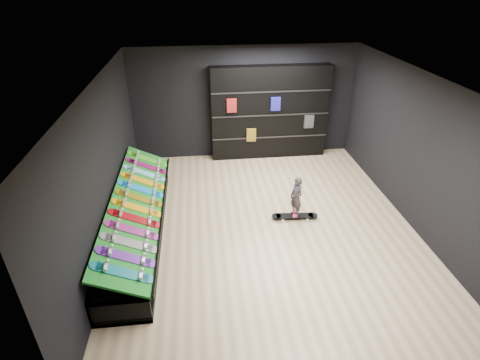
{
  "coord_description": "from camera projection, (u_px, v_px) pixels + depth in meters",
  "views": [
    {
      "loc": [
        -1.25,
        -6.21,
        4.63
      ],
      "look_at": [
        -0.5,
        0.2,
        1.0
      ],
      "focal_mm": 28.0,
      "sensor_mm": 36.0,
      "label": 1
    }
  ],
  "objects": [
    {
      "name": "display_board_4",
      "position": [
        135.0,
        218.0,
        6.71
      ],
      "size": [
        0.93,
        0.22,
        0.5
      ],
      "primitive_type": null,
      "rotation": [
        0.0,
        0.44,
        0.0
      ],
      "color": "red",
      "rests_on": "turf_ramp"
    },
    {
      "name": "display_board_7",
      "position": [
        141.0,
        189.0,
        7.61
      ],
      "size": [
        0.93,
        0.22,
        0.5
      ],
      "primitive_type": null,
      "rotation": [
        0.0,
        0.44,
        0.0
      ],
      "color": "blue",
      "rests_on": "turf_ramp"
    },
    {
      "name": "wall_right",
      "position": [
        418.0,
        153.0,
        7.34
      ],
      "size": [
        0.02,
        7.0,
        3.0
      ],
      "primitive_type": "cube",
      "color": "black",
      "rests_on": "ground"
    },
    {
      "name": "display_board_3",
      "position": [
        132.0,
        230.0,
        6.41
      ],
      "size": [
        0.93,
        0.22,
        0.5
      ],
      "primitive_type": null,
      "rotation": [
        0.0,
        0.44,
        0.0
      ],
      "color": "#2626BF",
      "rests_on": "turf_ramp"
    },
    {
      "name": "display_board_8",
      "position": [
        143.0,
        181.0,
        7.91
      ],
      "size": [
        0.93,
        0.22,
        0.5
      ],
      "primitive_type": null,
      "rotation": [
        0.0,
        0.44,
        0.0
      ],
      "color": "orange",
      "rests_on": "turf_ramp"
    },
    {
      "name": "wall_left",
      "position": [
        104.0,
        169.0,
        6.73
      ],
      "size": [
        0.02,
        7.0,
        3.0
      ],
      "primitive_type": "cube",
      "color": "black",
      "rests_on": "ground"
    },
    {
      "name": "display_board_9",
      "position": [
        145.0,
        173.0,
        8.21
      ],
      "size": [
        0.93,
        0.22,
        0.5
      ],
      "primitive_type": null,
      "rotation": [
        0.0,
        0.44,
        0.0
      ],
      "color": "#0CB2E5",
      "rests_on": "turf_ramp"
    },
    {
      "name": "floor",
      "position": [
        265.0,
        225.0,
        7.77
      ],
      "size": [
        6.0,
        7.0,
        0.01
      ],
      "primitive_type": "cube",
      "color": "tan",
      "rests_on": "ground"
    },
    {
      "name": "display_board_1",
      "position": [
        126.0,
        257.0,
        5.81
      ],
      "size": [
        0.93,
        0.22,
        0.5
      ],
      "primitive_type": null,
      "rotation": [
        0.0,
        0.44,
        0.0
      ],
      "color": "purple",
      "rests_on": "turf_ramp"
    },
    {
      "name": "floor_skateboard",
      "position": [
        295.0,
        217.0,
        7.95
      ],
      "size": [
        0.99,
        0.3,
        0.09
      ],
      "primitive_type": null,
      "rotation": [
        0.0,
        0.0,
        -0.08
      ],
      "color": "black",
      "rests_on": "ground"
    },
    {
      "name": "display_board_2",
      "position": [
        129.0,
        243.0,
        6.11
      ],
      "size": [
        0.93,
        0.22,
        0.5
      ],
      "primitive_type": null,
      "rotation": [
        0.0,
        0.44,
        0.0
      ],
      "color": "black",
      "rests_on": "turf_ramp"
    },
    {
      "name": "back_shelving",
      "position": [
        270.0,
        113.0,
        10.09
      ],
      "size": [
        3.15,
        0.37,
        2.52
      ],
      "primitive_type": "cube",
      "color": "black",
      "rests_on": "ground"
    },
    {
      "name": "display_board_11",
      "position": [
        148.0,
        159.0,
        8.8
      ],
      "size": [
        0.93,
        0.22,
        0.5
      ],
      "primitive_type": null,
      "rotation": [
        0.0,
        0.44,
        0.0
      ],
      "color": "green",
      "rests_on": "turf_ramp"
    },
    {
      "name": "turf_ramp",
      "position": [
        138.0,
        204.0,
        7.17
      ],
      "size": [
        0.92,
        4.5,
        0.46
      ],
      "primitive_type": "cube",
      "rotation": [
        0.0,
        0.44,
        0.0
      ],
      "color": "#0F6015",
      "rests_on": "display_rack"
    },
    {
      "name": "display_board_10",
      "position": [
        146.0,
        166.0,
        8.51
      ],
      "size": [
        0.93,
        0.22,
        0.5
      ],
      "primitive_type": null,
      "rotation": [
        0.0,
        0.44,
        0.0
      ],
      "color": "#E5198C",
      "rests_on": "turf_ramp"
    },
    {
      "name": "ceiling",
      "position": [
        271.0,
        81.0,
        6.3
      ],
      "size": [
        6.0,
        7.0,
        0.01
      ],
      "primitive_type": "cube",
      "color": "white",
      "rests_on": "ground"
    },
    {
      "name": "wall_back",
      "position": [
        244.0,
        103.0,
        10.07
      ],
      "size": [
        6.0,
        0.02,
        3.0
      ],
      "primitive_type": "cube",
      "color": "black",
      "rests_on": "ground"
    },
    {
      "name": "display_rack",
      "position": [
        138.0,
        224.0,
        7.39
      ],
      "size": [
        0.9,
        4.5,
        0.5
      ],
      "primitive_type": null,
      "color": "black",
      "rests_on": "ground"
    },
    {
      "name": "display_board_5",
      "position": [
        137.0,
        208.0,
        7.01
      ],
      "size": [
        0.93,
        0.22,
        0.5
      ],
      "primitive_type": null,
      "rotation": [
        0.0,
        0.44,
        0.0
      ],
      "color": "yellow",
      "rests_on": "turf_ramp"
    },
    {
      "name": "wall_front",
      "position": [
        326.0,
        305.0,
        4.01
      ],
      "size": [
        6.0,
        0.02,
        3.0
      ],
      "primitive_type": "cube",
      "color": "black",
      "rests_on": "ground"
    },
    {
      "name": "child",
      "position": [
        296.0,
        204.0,
        7.8
      ],
      "size": [
        0.21,
        0.24,
        0.54
      ],
      "primitive_type": "imported",
      "rotation": [
        0.0,
        0.0,
        -1.22
      ],
      "color": "black",
      "rests_on": "floor_skateboard"
    },
    {
      "name": "display_board_0",
      "position": [
        123.0,
        272.0,
        5.52
      ],
      "size": [
        0.93,
        0.22,
        0.5
      ],
      "primitive_type": null,
      "rotation": [
        0.0,
        0.44,
        0.0
      ],
      "color": "#0C8C99",
      "rests_on": "turf_ramp"
    },
    {
      "name": "display_board_6",
      "position": [
        139.0,
        198.0,
        7.31
      ],
      "size": [
        0.93,
        0.22,
        0.5
      ],
      "primitive_type": null,
      "rotation": [
        0.0,
        0.44,
        0.0
      ],
      "color": "yellow",
      "rests_on": "turf_ramp"
    }
  ]
}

